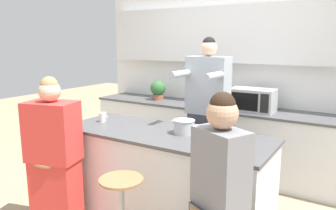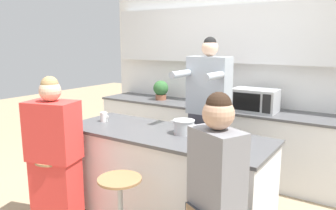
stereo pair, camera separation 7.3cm
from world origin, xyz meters
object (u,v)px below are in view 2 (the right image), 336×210
fruit_bowl (217,132)px  coffee_cup_near (104,117)px  kitchen_island (164,177)px  cooking_pot (184,127)px  bar_stool_leftmost (56,190)px  person_seated_near (216,207)px  person_cooking (208,123)px  potted_plant (161,89)px  person_wrapped_blanket (55,158)px  microwave (255,100)px

fruit_bowl → coffee_cup_near: coffee_cup_near is taller
kitchen_island → coffee_cup_near: size_ratio=18.91×
cooking_pot → coffee_cup_near: (-0.96, -0.06, -0.02)m
bar_stool_leftmost → person_seated_near: bearing=-0.4°
bar_stool_leftmost → fruit_bowl: size_ratio=3.76×
kitchen_island → person_cooking: 0.76m
person_cooking → cooking_pot: 0.55m
potted_plant → bar_stool_leftmost: bearing=-83.4°
person_wrapped_blanket → person_seated_near: bearing=-15.9°
bar_stool_leftmost → person_cooking: bearing=51.8°
cooking_pot → person_seated_near: bearing=-46.8°
kitchen_island → person_seated_near: person_seated_near is taller
person_wrapped_blanket → fruit_bowl: size_ratio=8.11×
person_cooking → coffee_cup_near: size_ratio=16.54×
person_cooking → kitchen_island: bearing=-104.2°
potted_plant → person_seated_near: bearing=-48.3°
person_wrapped_blanket → person_seated_near: person_wrapped_blanket is taller
person_seated_near → coffee_cup_near: (-1.61, 0.64, 0.27)m
bar_stool_leftmost → cooking_pot: (0.99, 0.69, 0.61)m
bar_stool_leftmost → microwave: (1.19, 2.07, 0.67)m
person_cooking → person_wrapped_blanket: 1.57m
person_seated_near → cooking_pot: (-0.66, 0.70, 0.29)m
person_wrapped_blanket → cooking_pot: (0.97, 0.70, 0.28)m
bar_stool_leftmost → person_wrapped_blanket: bearing=-22.0°
coffee_cup_near → potted_plant: potted_plant is taller
fruit_bowl → cooking_pot: bearing=-165.9°
kitchen_island → coffee_cup_near: coffee_cup_near is taller
person_seated_near → microwave: size_ratio=2.64×
kitchen_island → microwave: size_ratio=3.77×
cooking_pot → potted_plant: 1.89m
person_seated_near → bar_stool_leftmost: bearing=-154.9°
bar_stool_leftmost → coffee_cup_near: 0.87m
bar_stool_leftmost → cooking_pot: size_ratio=2.28×
person_seated_near → microwave: 2.16m
potted_plant → coffee_cup_near: bearing=-79.2°
bar_stool_leftmost → coffee_cup_near: coffee_cup_near is taller
bar_stool_leftmost → potted_plant: 2.23m
person_wrapped_blanket → coffee_cup_near: (0.01, 0.64, 0.26)m
fruit_bowl → person_seated_near: bearing=-65.5°
bar_stool_leftmost → person_wrapped_blanket: person_wrapped_blanket is taller
cooking_pot → potted_plant: (-1.24, 1.43, 0.08)m
person_seated_near → microwave: (-0.46, 2.08, 0.35)m
bar_stool_leftmost → person_cooking: size_ratio=0.37×
person_wrapped_blanket → coffee_cup_near: 0.69m
person_wrapped_blanket → coffee_cup_near: person_wrapped_blanket is taller
bar_stool_leftmost → person_cooking: 1.66m
kitchen_island → fruit_bowl: size_ratio=11.52×
coffee_cup_near → microwave: microwave is taller
kitchen_island → potted_plant: potted_plant is taller
kitchen_island → fruit_bowl: bearing=16.5°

